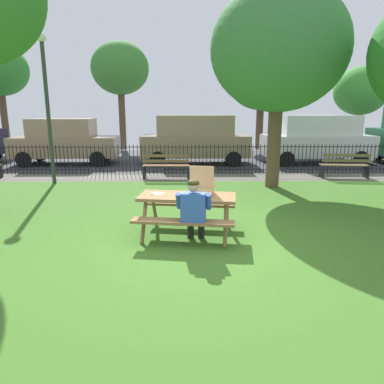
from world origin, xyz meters
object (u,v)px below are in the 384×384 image
(tree_midground_left, at_px, (279,50))
(far_tree_center, at_px, (262,79))
(adult_at_table, at_px, (194,209))
(lamp_post_walkway, at_px, (47,96))
(pizza_slice_on_table, at_px, (156,193))
(parked_car_center, at_px, (195,138))
(parked_car_right, at_px, (317,138))
(parked_car_left, at_px, (65,141))
(park_bench_right, at_px, (344,166))
(picnic_table_foreground, at_px, (187,204))
(far_tree_midleft, at_px, (120,69))
(far_tree_midright, at_px, (361,92))
(pizza_box_open, at_px, (201,188))

(tree_midground_left, bearing_deg, far_tree_center, 80.97)
(adult_at_table, distance_m, lamp_post_walkway, 7.22)
(pizza_slice_on_table, bearing_deg, parked_car_center, 83.73)
(parked_car_right, bearing_deg, parked_car_left, -179.99)
(park_bench_right, bearing_deg, pizza_slice_on_table, -138.09)
(pizza_slice_on_table, bearing_deg, picnic_table_foreground, -15.85)
(parked_car_center, distance_m, parked_car_right, 5.29)
(far_tree_midleft, bearing_deg, park_bench_right, -44.17)
(tree_midground_left, relative_size, parked_car_left, 1.29)
(pizza_slice_on_table, bearing_deg, parked_car_left, 117.91)
(parked_car_right, height_order, far_tree_midright, far_tree_midright)
(parked_car_right, bearing_deg, picnic_table_foreground, -122.27)
(parked_car_center, relative_size, far_tree_midright, 0.98)
(lamp_post_walkway, height_order, parked_car_center, lamp_post_walkway)
(parked_car_left, bearing_deg, lamp_post_walkway, -76.93)
(pizza_box_open, height_order, far_tree_center, far_tree_center)
(pizza_box_open, xyz_separation_m, far_tree_center, (4.01, 14.45, 3.12))
(pizza_box_open, bearing_deg, lamp_post_walkway, 133.88)
(far_tree_midright, bearing_deg, parked_car_left, -159.94)
(far_tree_midleft, bearing_deg, far_tree_center, 0.00)
(pizza_slice_on_table, height_order, parked_car_center, parked_car_center)
(lamp_post_walkway, height_order, far_tree_midleft, far_tree_midleft)
(pizza_box_open, distance_m, adult_at_table, 0.67)
(far_tree_midright, bearing_deg, lamp_post_walkway, -145.83)
(adult_at_table, relative_size, parked_car_right, 0.26)
(pizza_slice_on_table, xyz_separation_m, far_tree_midright, (10.63, 14.37, 2.53))
(pizza_box_open, relative_size, adult_at_table, 0.52)
(adult_at_table, bearing_deg, parked_car_center, 88.45)
(far_tree_midright, bearing_deg, far_tree_midleft, 180.00)
(pizza_box_open, bearing_deg, park_bench_right, 46.63)
(parked_car_right, height_order, far_tree_midleft, far_tree_midleft)
(parked_car_left, bearing_deg, far_tree_center, 30.40)
(lamp_post_walkway, bearing_deg, far_tree_midright, 34.17)
(park_bench_right, height_order, far_tree_midleft, far_tree_midleft)
(pizza_box_open, bearing_deg, picnic_table_foreground, -160.15)
(pizza_slice_on_table, xyz_separation_m, parked_car_right, (6.25, 8.79, 0.32))
(picnic_table_foreground, relative_size, far_tree_midright, 0.42)
(park_bench_right, distance_m, far_tree_center, 9.71)
(far_tree_midleft, relative_size, far_tree_center, 1.04)
(picnic_table_foreground, height_order, far_tree_center, far_tree_center)
(lamp_post_walkway, bearing_deg, parked_car_center, 41.66)
(picnic_table_foreground, bearing_deg, adult_at_table, -77.59)
(far_tree_midleft, bearing_deg, lamp_post_walkway, -93.20)
(parked_car_left, distance_m, parked_car_center, 5.62)
(picnic_table_foreground, relative_size, tree_midground_left, 0.34)
(pizza_box_open, relative_size, lamp_post_walkway, 0.14)
(far_tree_center, bearing_deg, picnic_table_foreground, -106.34)
(pizza_box_open, distance_m, pizza_slice_on_table, 0.86)
(adult_at_table, bearing_deg, lamp_post_walkway, 129.54)
(adult_at_table, distance_m, tree_midground_left, 6.32)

